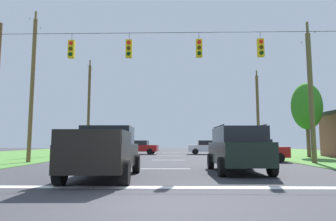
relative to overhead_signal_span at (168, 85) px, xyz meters
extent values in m
plane|color=#333338|center=(-0.13, -8.45, -4.29)|extent=(120.00, 120.00, 0.00)
cube|color=white|center=(-0.13, -5.94, -4.29)|extent=(15.45, 0.45, 0.01)
cube|color=white|center=(-0.13, 0.06, -4.29)|extent=(2.50, 0.15, 0.01)
cube|color=white|center=(-0.13, 7.19, -4.29)|extent=(2.50, 0.15, 0.01)
cube|color=white|center=(-0.13, 13.89, -4.29)|extent=(2.50, 0.15, 0.01)
cube|color=white|center=(-0.13, 22.08, -4.29)|extent=(2.50, 0.15, 0.01)
cylinder|color=black|center=(0.04, 0.00, 2.78)|extent=(18.14, 0.02, 0.02)
cylinder|color=black|center=(-5.10, 0.00, 2.58)|extent=(0.02, 0.02, 0.39)
cube|color=yellow|center=(-5.10, 0.00, 1.91)|extent=(0.32, 0.24, 0.95)
cylinder|color=red|center=(-5.10, -0.14, 2.21)|extent=(0.20, 0.04, 0.20)
cylinder|color=#352203|center=(-5.10, -0.14, 1.91)|extent=(0.20, 0.04, 0.20)
cylinder|color=black|center=(-5.10, -0.14, 1.61)|extent=(0.20, 0.04, 0.20)
cylinder|color=black|center=(-2.05, 0.00, 2.58)|extent=(0.02, 0.02, 0.39)
cube|color=yellow|center=(-2.05, 0.00, 1.91)|extent=(0.32, 0.24, 0.95)
cylinder|color=red|center=(-2.05, -0.14, 2.21)|extent=(0.20, 0.04, 0.20)
cylinder|color=#352203|center=(-2.05, -0.14, 1.91)|extent=(0.20, 0.04, 0.20)
cylinder|color=black|center=(-2.05, -0.14, 1.61)|extent=(0.20, 0.04, 0.20)
cylinder|color=black|center=(1.62, 0.00, 2.58)|extent=(0.02, 0.02, 0.39)
cube|color=yellow|center=(1.62, 0.00, 1.91)|extent=(0.32, 0.24, 0.95)
cylinder|color=red|center=(1.62, -0.14, 2.21)|extent=(0.20, 0.04, 0.20)
cylinder|color=#352203|center=(1.62, -0.14, 1.91)|extent=(0.20, 0.04, 0.20)
cylinder|color=black|center=(1.62, -0.14, 1.61)|extent=(0.20, 0.04, 0.20)
cylinder|color=black|center=(4.81, 0.00, 2.58)|extent=(0.02, 0.02, 0.39)
cube|color=yellow|center=(4.81, 0.00, 1.91)|extent=(0.32, 0.24, 0.95)
cylinder|color=red|center=(4.81, -0.14, 2.21)|extent=(0.20, 0.04, 0.20)
cylinder|color=#352203|center=(4.81, -0.14, 1.91)|extent=(0.20, 0.04, 0.20)
cylinder|color=black|center=(4.81, -0.14, 1.61)|extent=(0.20, 0.04, 0.20)
cube|color=black|center=(-2.27, -3.82, -3.46)|extent=(2.20, 5.47, 0.85)
cube|color=black|center=(-2.29, -3.17, -2.69)|extent=(1.92, 1.97, 0.70)
cube|color=black|center=(-3.16, -5.20, -2.81)|extent=(0.19, 2.38, 0.45)
cube|color=black|center=(-1.28, -5.13, -2.81)|extent=(0.19, 2.38, 0.45)
cube|color=black|center=(-2.17, -6.47, -2.81)|extent=(1.96, 0.17, 0.45)
cylinder|color=black|center=(-3.34, -2.02, -3.89)|extent=(0.31, 0.81, 0.80)
cylinder|color=black|center=(-1.34, -1.95, -3.89)|extent=(0.31, 0.81, 0.80)
cylinder|color=black|center=(-3.20, -5.69, -3.89)|extent=(0.31, 0.81, 0.80)
cylinder|color=black|center=(-1.20, -5.62, -3.89)|extent=(0.31, 0.81, 0.80)
cube|color=black|center=(3.13, -1.57, -3.43)|extent=(2.01, 4.82, 0.95)
cube|color=black|center=(3.13, -1.72, -2.63)|extent=(1.84, 3.22, 0.65)
cylinder|color=black|center=(2.28, -1.73, -2.26)|extent=(0.08, 2.72, 0.05)
cylinder|color=black|center=(3.98, -1.71, -2.26)|extent=(0.08, 2.72, 0.05)
cylinder|color=black|center=(2.14, 0.05, -3.91)|extent=(0.27, 0.76, 0.76)
cylinder|color=black|center=(4.09, 0.07, -3.91)|extent=(0.27, 0.76, 0.76)
cylinder|color=black|center=(2.17, -3.21, -3.91)|extent=(0.27, 0.76, 0.76)
cylinder|color=black|center=(4.12, -3.19, -3.91)|extent=(0.27, 0.76, 0.76)
cube|color=silver|center=(3.99, 17.65, -3.62)|extent=(4.33, 1.87, 0.70)
cube|color=black|center=(3.99, 17.65, -3.02)|extent=(2.13, 1.65, 0.50)
cylinder|color=black|center=(2.55, 16.77, -3.97)|extent=(0.64, 0.23, 0.64)
cylinder|color=black|center=(2.58, 18.57, -3.97)|extent=(0.64, 0.23, 0.64)
cylinder|color=black|center=(5.39, 16.72, -3.97)|extent=(0.64, 0.23, 0.64)
cylinder|color=black|center=(5.42, 18.52, -3.97)|extent=(0.64, 0.23, 0.64)
cube|color=maroon|center=(-3.71, 17.68, -3.62)|extent=(4.42, 2.10, 0.70)
cube|color=black|center=(-3.71, 17.68, -3.02)|extent=(2.21, 1.76, 0.50)
cylinder|color=black|center=(-2.23, 18.48, -3.97)|extent=(0.65, 0.26, 0.64)
cylinder|color=black|center=(-2.35, 16.68, -3.97)|extent=(0.65, 0.26, 0.64)
cylinder|color=black|center=(-5.06, 18.67, -3.97)|extent=(0.65, 0.26, 0.64)
cylinder|color=black|center=(-5.18, 16.88, -3.97)|extent=(0.65, 0.26, 0.64)
cube|color=maroon|center=(5.81, 5.50, -3.62)|extent=(4.44, 2.16, 0.70)
cube|color=black|center=(5.81, 5.50, -3.02)|extent=(2.23, 1.80, 0.50)
cylinder|color=black|center=(4.32, 4.73, -3.97)|extent=(0.66, 0.27, 0.64)
cylinder|color=black|center=(4.47, 6.52, -3.97)|extent=(0.66, 0.27, 0.64)
cylinder|color=black|center=(7.14, 4.49, -3.97)|extent=(0.66, 0.27, 0.64)
cylinder|color=black|center=(7.30, 6.28, -3.97)|extent=(0.66, 0.27, 0.64)
cylinder|color=brown|center=(9.20, 4.09, -0.03)|extent=(0.31, 0.31, 8.53)
cube|color=brown|center=(9.20, 4.09, 3.84)|extent=(0.12, 0.12, 2.38)
cylinder|color=#B2B7BC|center=(9.20, 5.04, 3.96)|extent=(0.08, 0.08, 0.12)
cylinder|color=#B2B7BC|center=(9.20, 3.13, 3.96)|extent=(0.08, 0.08, 0.12)
cylinder|color=brown|center=(9.32, 16.58, -0.01)|extent=(0.30, 0.30, 8.56)
cube|color=brown|center=(9.32, 16.58, 3.87)|extent=(0.12, 0.12, 1.98)
cylinder|color=#B2B7BC|center=(9.32, 17.37, 3.99)|extent=(0.08, 0.08, 0.12)
cylinder|color=#B2B7BC|center=(9.32, 15.79, 3.99)|extent=(0.08, 0.08, 0.12)
cylinder|color=brown|center=(-9.24, 4.25, 0.58)|extent=(0.27, 0.27, 9.75)
cube|color=brown|center=(-9.24, 4.25, 5.06)|extent=(0.12, 0.12, 1.96)
cylinder|color=#B2B7BC|center=(-9.24, 5.04, 5.18)|extent=(0.08, 0.08, 0.12)
cylinder|color=#B2B7BC|center=(-9.24, 3.46, 5.18)|extent=(0.08, 0.08, 0.12)
cylinder|color=brown|center=(-9.28, 17.23, 0.72)|extent=(0.30, 0.30, 10.01)
cube|color=brown|center=(-9.28, 17.23, 5.32)|extent=(0.12, 0.12, 2.07)
cylinder|color=#B2B7BC|center=(-9.28, 18.06, 5.44)|extent=(0.08, 0.08, 0.12)
cylinder|color=#B2B7BC|center=(-9.28, 16.40, 5.44)|extent=(0.08, 0.08, 0.12)
cylinder|color=brown|center=(12.15, 11.28, -2.59)|extent=(0.32, 0.32, 3.39)
ellipsoid|color=#2F791F|center=(12.15, 11.28, 0.25)|extent=(2.63, 2.63, 4.17)
camera|label=1|loc=(0.34, -14.67, -2.96)|focal=30.95mm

